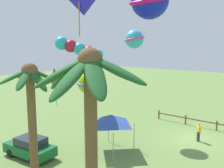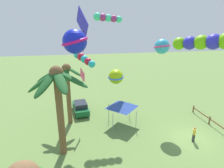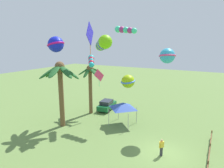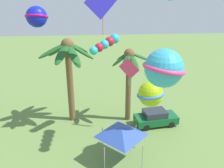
{
  "view_description": "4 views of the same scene",
  "coord_description": "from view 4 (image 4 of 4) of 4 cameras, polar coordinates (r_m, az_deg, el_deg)",
  "views": [
    {
      "loc": [
        -7.3,
        20.27,
        7.98
      ],
      "look_at": [
        3.48,
        6.89,
        5.37
      ],
      "focal_mm": 39.5,
      "sensor_mm": 36.0,
      "label": 1
    },
    {
      "loc": [
        -14.34,
        10.86,
        10.89
      ],
      "look_at": [
        2.12,
        7.73,
        5.58
      ],
      "focal_mm": 29.58,
      "sensor_mm": 36.0,
      "label": 2
    },
    {
      "loc": [
        -16.72,
        -3.81,
        10.02
      ],
      "look_at": [
        2.87,
        7.04,
        5.34
      ],
      "focal_mm": 31.38,
      "sensor_mm": 36.0,
      "label": 3
    },
    {
      "loc": [
        2.24,
        -7.92,
        11.72
      ],
      "look_at": [
        3.69,
        8.32,
        5.25
      ],
      "focal_mm": 37.63,
      "sensor_mm": 36.0,
      "label": 4
    }
  ],
  "objects": [
    {
      "name": "palm_tree_0",
      "position": [
        21.34,
        -10.55,
        5.8
      ],
      "size": [
        5.02,
        4.93,
        7.96
      ],
      "color": "brown",
      "rests_on": "ground"
    },
    {
      "name": "palm_tree_2",
      "position": [
        21.3,
        4.12,
        3.38
      ],
      "size": [
        3.49,
        3.53,
        7.05
      ],
      "color": "brown",
      "rests_on": "ground"
    },
    {
      "name": "festival_tent",
      "position": [
        16.98,
        2.31,
        -11.39
      ],
      "size": [
        2.86,
        2.86,
        2.85
      ],
      "color": "#9E9EA3",
      "rests_on": "ground"
    },
    {
      "name": "kite_diamond_4",
      "position": [
        18.19,
        -2.3,
        19.72
      ],
      "size": [
        2.75,
        0.95,
        4.01
      ],
      "color": "#2D25C5"
    },
    {
      "name": "parked_car_0",
      "position": [
        22.43,
        10.56,
        -8.04
      ],
      "size": [
        4.09,
        2.19,
        1.51
      ],
      "color": "#145B2D",
      "rests_on": "ground"
    },
    {
      "name": "kite_tube_1",
      "position": [
        18.6,
        -1.53,
        9.77
      ],
      "size": [
        2.44,
        1.94,
        1.38
      ],
      "color": "#23BAC1"
    },
    {
      "name": "kite_ball_6",
      "position": [
        10.26,
        12.49,
        3.76
      ],
      "size": [
        2.45,
        2.45,
        1.68
      ],
      "color": "#34AAD1"
    },
    {
      "name": "kite_ball_5",
      "position": [
        16.31,
        9.36,
        -2.41
      ],
      "size": [
        2.65,
        2.65,
        1.74
      ],
      "color": "#9DC610"
    },
    {
      "name": "kite_diamond_0",
      "position": [
        19.49,
        4.18,
        3.72
      ],
      "size": [
        1.7,
        0.51,
        2.44
      ],
      "color": "#C83555"
    },
    {
      "name": "kite_ball_2",
      "position": [
        19.38,
        -17.84,
        15.29
      ],
      "size": [
        1.93,
        1.93,
        1.6
      ],
      "color": "#121ECA"
    }
  ]
}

